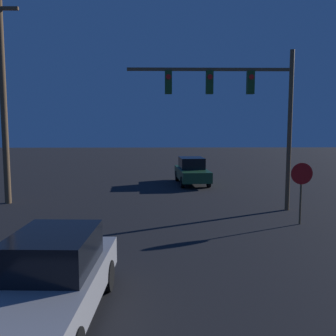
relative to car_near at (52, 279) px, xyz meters
The scene contains 5 objects.
car_near is the anchor object (origin of this frame).
car_far 16.28m from the car_near, 76.72° to the left, with size 1.94×4.38×1.58m.
traffic_signal_mast 10.82m from the car_near, 59.44° to the left, with size 6.64×0.30×6.46m.
stop_sign 9.44m from the car_near, 43.56° to the left, with size 0.76×0.07×2.19m.
utility_pole 12.16m from the car_near, 115.77° to the left, with size 1.64×0.28×9.37m.
Camera 1 is at (-0.18, -0.19, 3.46)m, focal length 40.00 mm.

